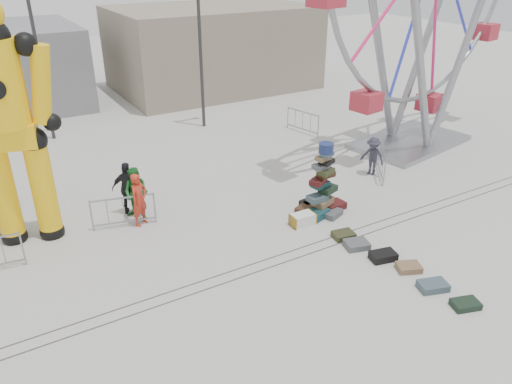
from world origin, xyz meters
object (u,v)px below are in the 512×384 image
lamp_post_right (202,36)px  crash_test_dummy (7,118)px  barricade_dummy_c (124,212)px  barricade_wheel_front (381,163)px  pedestrian_black (128,188)px  suitcase_tower (322,193)px  barricade_wheel_back (303,122)px  steamer_trunk (303,219)px  pedestrian_green (136,193)px  pedestrian_grey (373,156)px  lamp_post_left (38,42)px  pedestrian_red (139,200)px

lamp_post_right → crash_test_dummy: 11.86m
barricade_dummy_c → barricade_wheel_front: size_ratio=1.00×
pedestrian_black → suitcase_tower: bearing=175.1°
suitcase_tower → barricade_wheel_front: (3.88, 1.22, -0.16)m
barricade_wheel_back → suitcase_tower: bearing=-43.6°
barricade_wheel_back → pedestrian_black: (-9.92, -3.80, 0.38)m
steamer_trunk → barricade_wheel_front: 5.24m
crash_test_dummy → pedestrian_green: size_ratio=4.14×
barricade_wheel_back → lamp_post_right: bearing=-145.1°
steamer_trunk → pedestrian_grey: bearing=23.6°
pedestrian_green → pedestrian_black: size_ratio=0.97×
steamer_trunk → pedestrian_black: size_ratio=0.44×
barricade_wheel_back → pedestrian_grey: pedestrian_grey is taller
lamp_post_left → steamer_trunk: size_ratio=9.81×
crash_test_dummy → barricade_wheel_front: bearing=6.1°
steamer_trunk → pedestrian_grey: (4.73, 1.92, 0.59)m
suitcase_tower → barricade_wheel_front: 4.07m
lamp_post_right → pedestrian_red: size_ratio=4.43×
lamp_post_left → pedestrian_grey: bearing=-47.1°
suitcase_tower → pedestrian_grey: 3.94m
lamp_post_left → barricade_wheel_back: (10.69, -5.35, -3.93)m
lamp_post_right → barricade_wheel_back: lamp_post_right is taller
suitcase_tower → pedestrian_grey: bearing=9.9°
suitcase_tower → steamer_trunk: suitcase_tower is taller
barricade_wheel_front → pedestrian_green: bearing=116.6°
barricade_wheel_front → barricade_dummy_c: bearing=119.3°
pedestrian_green → steamer_trunk: bearing=11.5°
crash_test_dummy → barricade_wheel_back: 14.06m
lamp_post_right → pedestrian_black: bearing=-131.1°
suitcase_tower → barricade_dummy_c: 6.64m
suitcase_tower → barricade_wheel_back: 8.21m
suitcase_tower → barricade_dummy_c: bearing=146.5°
crash_test_dummy → pedestrian_grey: size_ratio=4.76×
lamp_post_left → barricade_wheel_front: size_ratio=4.00×
suitcase_tower → barricade_dummy_c: size_ratio=1.26×
barricade_wheel_back → pedestrian_black: bearing=-81.9°
suitcase_tower → lamp_post_right: bearing=75.0°
pedestrian_red → pedestrian_black: pedestrian_black is taller
pedestrian_red → lamp_post_left: bearing=62.5°
pedestrian_green → suitcase_tower: bearing=20.6°
barricade_wheel_back → pedestrian_grey: bearing=-18.5°
barricade_dummy_c → steamer_trunk: bearing=-15.6°
barricade_wheel_front → pedestrian_black: pedestrian_black is taller
crash_test_dummy → barricade_dummy_c: bearing=-1.2°
lamp_post_left → crash_test_dummy: 9.54m
lamp_post_right → pedestrian_green: size_ratio=4.44×
pedestrian_grey → pedestrian_green: bearing=-119.2°
suitcase_tower → barricade_wheel_front: size_ratio=1.26×
suitcase_tower → pedestrian_green: size_ratio=1.40×
barricade_wheel_back → barricade_wheel_front: bearing=-16.0°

